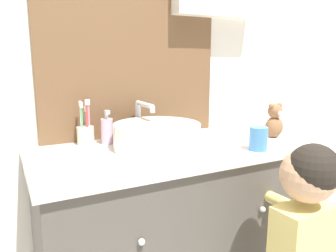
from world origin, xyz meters
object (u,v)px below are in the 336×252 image
Objects in this scene: child_figure at (302,244)px; drinking_cup at (258,139)px; soap_dispenser at (107,131)px; teddy_bear at (274,121)px; sink_basin at (157,135)px; toothbrush_holder at (85,133)px.

child_figure is 9.77× the size of drinking_cup.
drinking_cup is (0.03, 0.27, 0.31)m from child_figure.
soap_dispenser is 0.63m from drinking_cup.
teddy_bear reaches higher than soap_dispenser.
sink_basin is 0.41m from drinking_cup.
toothbrush_holder is 1.20× the size of teddy_bear.
sink_basin reaches higher than soap_dispenser.
sink_basin is 0.58m from teddy_bear.
soap_dispenser is (-0.16, 0.16, 0.00)m from sink_basin.
child_figure is 0.41m from drinking_cup.
sink_basin is at bearing 172.03° from teddy_bear.
toothbrush_holder is 2.04× the size of drinking_cup.
sink_basin is 0.31m from toothbrush_holder.
soap_dispenser is 1.55× the size of drinking_cup.
drinking_cup is (0.51, -0.38, -0.01)m from soap_dispenser.
teddy_bear is at bearing -17.86° from toothbrush_holder.
soap_dispenser is at bearing -18.12° from toothbrush_holder.
toothbrush_holder reaches higher than teddy_bear.
toothbrush_holder is 0.72m from drinking_cup.
soap_dispenser is at bearing 126.76° from child_figure.
soap_dispenser is at bearing 136.24° from sink_basin.
child_figure and drinking_cup have the same top height.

